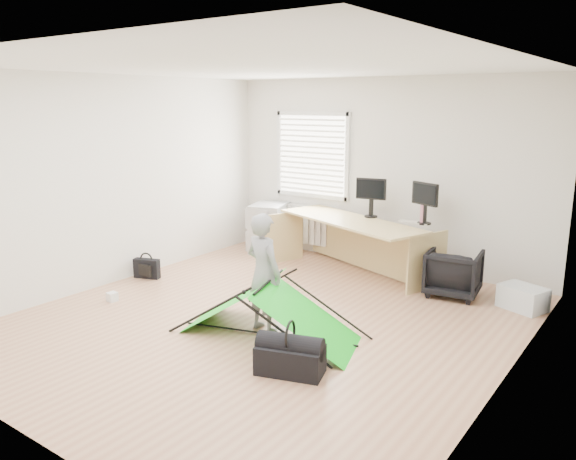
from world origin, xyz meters
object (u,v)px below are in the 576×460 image
Objects in this scene: desk at (349,247)px; monitor_right at (425,209)px; monitor_left at (371,203)px; person at (264,273)px; thermos at (423,214)px; kite at (269,309)px; storage_crate at (523,298)px; duffel_bag at (290,360)px; office_chair at (454,273)px; laptop_bag at (147,268)px; filing_cabinet at (269,228)px.

monitor_right is at bearing 38.54° from desk.
person is (0.09, -2.55, -0.35)m from monitor_left.
desk is 9.05× the size of thermos.
desk is 2.35m from kite.
storage_crate is 0.83× the size of duffel_bag.
monitor_right is at bearing -94.54° from person.
duffel_bag is at bearing 151.82° from person.
thermos is 0.43× the size of duffel_bag.
thermos reaches higher than duffel_bag.
desk is 5.42× the size of monitor_right.
monitor_left is at bearing -179.23° from thermos.
office_chair is 0.34× the size of kite.
thermos is at bearing -37.88° from office_chair.
laptop_bag is (-2.41, 0.48, -0.50)m from person.
duffel_bag is (0.65, -0.55, -0.16)m from kite.
kite is (2.04, -2.68, -0.10)m from filing_cabinet.
filing_cabinet is 1.82× the size of monitor_right.
filing_cabinet reaches higher than laptop_bag.
monitor_right is at bearing -38.38° from office_chair.
duffel_bag is (3.19, -1.11, -0.00)m from laptop_bag.
office_chair is 0.84m from storage_crate.
duffel_bag is at bearing -67.40° from filing_cabinet.
desk is at bearing -127.34° from monitor_left.
desk is 1.15m from monitor_right.
laptop_bag is at bearing -121.37° from desk.
laptop_bag is (-2.32, -2.07, -0.85)m from monitor_left.
thermos is 2.77m from kite.
duffel_bag is (0.09, -3.18, -0.86)m from monitor_right.
filing_cabinet is 0.41× the size of kite.
monitor_right reaches higher than desk.
desk is 2.33m from storage_crate.
monitor_left reaches higher than thermos.
filing_cabinet is at bearing -172.63° from desk.
kite is 0.87m from duffel_bag.
person reaches higher than monitor_left.
office_chair is at bearing -179.64° from storage_crate.
thermos is (0.91, 0.33, 0.52)m from desk.
kite is at bearing -32.57° from laptop_bag.
monitor_left is 0.86× the size of storage_crate.
person reaches higher than desk.
thermos is at bearing 74.74° from duffel_bag.
laptop_bag is (-3.10, -2.07, -0.85)m from monitor_right.
storage_crate is at bearing 32.91° from kite.
thermos is 3.29m from duffel_bag.
duffel_bag is (-1.28, -2.86, -0.01)m from storage_crate.
laptop_bag is (-0.50, -2.11, -0.25)m from filing_cabinet.
monitor_left is 3.22m from laptop_bag.
duffel_bag is at bearing -87.78° from thermos.
kite is 3.16× the size of duffel_bag.
monitor_right is at bearing -18.33° from filing_cabinet.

